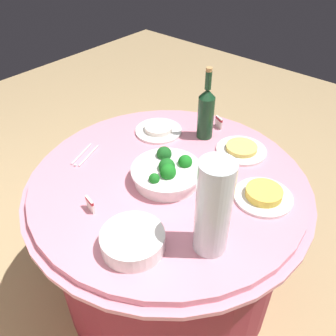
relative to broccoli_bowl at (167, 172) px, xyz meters
name	(u,v)px	position (x,y,z in m)	size (l,w,h in m)	color
ground_plane	(168,284)	(0.01, -0.01, -0.78)	(6.00, 6.00, 0.00)	tan
buffet_table	(168,238)	(0.01, -0.01, -0.41)	(1.16, 1.16, 0.74)	maroon
broccoli_bowl	(167,172)	(0.00, 0.00, 0.00)	(0.28, 0.28, 0.11)	white
plate_stack	(133,241)	(-0.13, 0.33, -0.01)	(0.21, 0.21, 0.06)	white
wine_bottle	(206,112)	(0.08, -0.36, 0.09)	(0.07, 0.07, 0.34)	#153A1F
decorative_fruit_vase	(213,214)	(-0.32, 0.16, 0.11)	(0.11, 0.11, 0.34)	silver
serving_tongs	(84,155)	(0.38, 0.11, -0.04)	(0.10, 0.17, 0.01)	silver
food_plate_noodles	(241,149)	(-0.12, -0.36, -0.03)	(0.22, 0.22, 0.03)	white
food_plate_rice	(159,130)	(0.26, -0.24, -0.03)	(0.22, 0.22, 0.03)	white
food_plate_fried_egg	(264,195)	(-0.34, -0.16, -0.02)	(0.22, 0.22, 0.04)	white
label_placard_front	(90,204)	(0.10, 0.31, -0.01)	(0.05, 0.02, 0.05)	white
label_placard_mid	(219,122)	(0.07, -0.46, -0.01)	(0.05, 0.03, 0.05)	white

